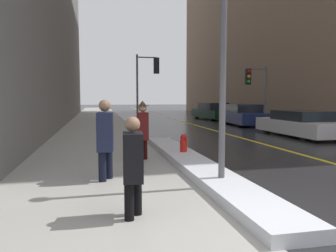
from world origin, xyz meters
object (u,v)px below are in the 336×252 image
at_px(parked_car_white, 301,124).
at_px(parked_car_navy, 243,115).
at_px(lamp_post, 223,48).
at_px(fire_hydrant, 184,146).
at_px(traffic_light_far, 255,83).
at_px(pedestrian_in_fedora, 143,128).
at_px(pedestrian_in_glasses, 133,162).
at_px(traffic_light_near, 149,75).
at_px(pedestrian_trailing, 105,136).
at_px(parked_car_dark_green, 212,112).

distance_m(parked_car_white, parked_car_navy, 6.24).
height_order(lamp_post, fire_hydrant, lamp_post).
bearing_deg(traffic_light_far, pedestrian_in_fedora, 50.30).
bearing_deg(parked_car_white, fire_hydrant, 121.71).
relative_size(traffic_light_far, pedestrian_in_fedora, 2.14).
relative_size(pedestrian_in_glasses, parked_car_navy, 0.30).
height_order(pedestrian_in_glasses, fire_hydrant, pedestrian_in_glasses).
xyz_separation_m(traffic_light_near, pedestrian_in_glasses, (-2.42, -13.96, -2.19)).
bearing_deg(parked_car_navy, traffic_light_far, 178.91).
bearing_deg(parked_car_navy, pedestrian_in_glasses, 154.84).
xyz_separation_m(parked_car_white, parked_car_navy, (0.14, 6.24, 0.07)).
relative_size(traffic_light_near, parked_car_white, 0.87).
xyz_separation_m(traffic_light_far, parked_car_white, (0.07, -4.33, -1.98)).
xyz_separation_m(lamp_post, pedestrian_trailing, (-2.15, 1.01, -1.71)).
height_order(traffic_light_far, pedestrian_trailing, traffic_light_far).
height_order(pedestrian_trailing, pedestrian_in_fedora, pedestrian_trailing).
distance_m(traffic_light_far, pedestrian_trailing, 13.68).
xyz_separation_m(lamp_post, parked_car_navy, (6.72, 13.39, -2.02)).
bearing_deg(traffic_light_near, pedestrian_trailing, -103.07).
distance_m(pedestrian_trailing, pedestrian_in_fedora, 2.29).
distance_m(traffic_light_near, fire_hydrant, 10.02).
height_order(traffic_light_far, pedestrian_in_fedora, traffic_light_far).
distance_m(pedestrian_in_glasses, parked_car_dark_green, 21.80).
bearing_deg(pedestrian_trailing, lamp_post, 69.49).
bearing_deg(lamp_post, traffic_light_far, 60.43).
bearing_deg(traffic_light_far, lamp_post, 62.78).
bearing_deg(fire_hydrant, lamp_post, -91.28).
bearing_deg(pedestrian_trailing, pedestrian_in_glasses, 12.86).
distance_m(traffic_light_near, pedestrian_in_fedora, 10.04).
bearing_deg(traffic_light_near, fire_hydrant, -92.98).
distance_m(pedestrian_in_fedora, parked_car_dark_green, 17.59).
distance_m(pedestrian_in_glasses, pedestrian_in_fedora, 4.36).
bearing_deg(pedestrian_trailing, pedestrian_in_fedora, 157.13).
xyz_separation_m(pedestrian_in_glasses, pedestrian_in_fedora, (0.73, 4.30, 0.09)).
height_order(parked_car_dark_green, fire_hydrant, parked_car_dark_green).
distance_m(lamp_post, fire_hydrant, 3.83).
bearing_deg(pedestrian_trailing, parked_car_white, 129.73).
bearing_deg(parked_car_navy, lamp_post, 158.46).
relative_size(lamp_post, parked_car_white, 0.92).
xyz_separation_m(traffic_light_far, parked_car_navy, (0.21, 1.91, -1.91)).
height_order(traffic_light_near, pedestrian_trailing, traffic_light_near).
bearing_deg(fire_hydrant, traffic_light_far, 52.56).
height_order(lamp_post, pedestrian_in_fedora, lamp_post).
height_order(pedestrian_in_glasses, parked_car_navy, pedestrian_in_glasses).
distance_m(pedestrian_in_fedora, fire_hydrant, 1.29).
relative_size(pedestrian_in_glasses, parked_car_white, 0.31).
bearing_deg(fire_hydrant, pedestrian_in_glasses, -113.73).
xyz_separation_m(lamp_post, traffic_light_far, (6.51, 11.48, -0.11)).
height_order(pedestrian_in_fedora, parked_car_navy, pedestrian_in_fedora).
xyz_separation_m(pedestrian_in_fedora, fire_hydrant, (1.16, 0.02, -0.55)).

